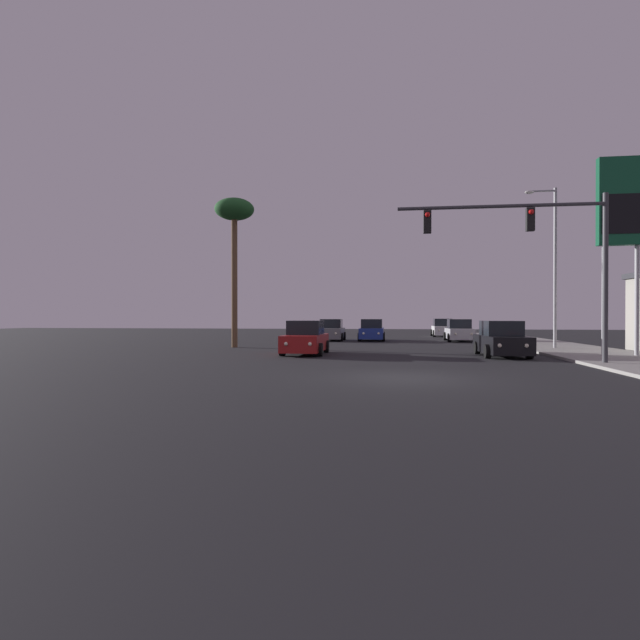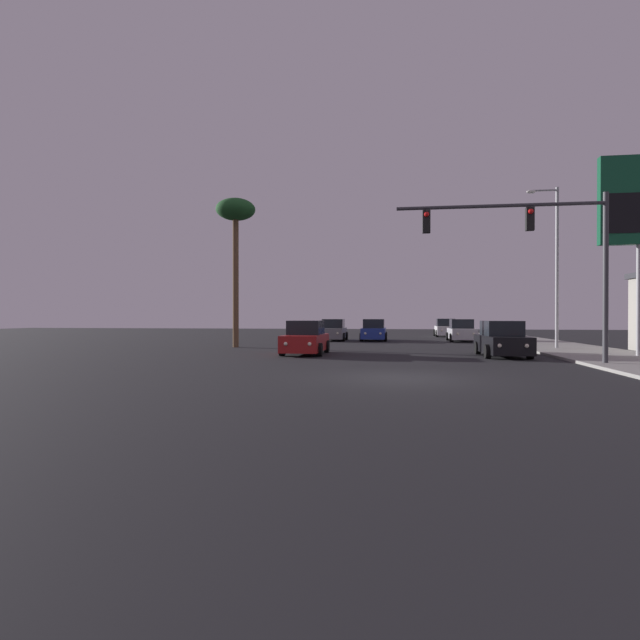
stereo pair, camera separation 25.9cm
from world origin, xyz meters
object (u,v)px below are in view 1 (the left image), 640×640
Objects in this scene: car_red at (305,339)px; palm_tree_near at (234,218)px; car_silver at (459,331)px; car_white at (443,328)px; street_lamp at (553,259)px; gas_station_sign at (621,212)px; car_blue at (372,331)px; traffic_light_mast at (542,243)px; car_grey at (331,331)px; car_black at (502,340)px.

palm_tree_near is (-5.18, 4.88, 7.14)m from car_red.
car_silver is 1.00× the size of car_white.
car_white is at bearing 102.09° from street_lamp.
palm_tree_near is at bearing 165.26° from gas_station_sign.
car_white is (-0.24, 9.10, 0.00)m from car_silver.
gas_station_sign reaches higher than car_red.
car_silver is at bearing 92.64° from car_white.
car_blue is 0.54× the size of traffic_light_mast.
car_blue is 3.17m from car_grey.
car_blue is 16.09m from car_black.
car_red is 14.85m from street_lamp.
car_grey is 0.47× the size of palm_tree_near.
car_grey is at bearing 2.57° from car_silver.
gas_station_sign is at bearing 179.64° from car_red.
car_blue is 14.87m from car_red.
car_red is 0.48× the size of palm_tree_near.
traffic_light_mast reaches higher than car_red.
car_red is at bearing 69.64° from car_white.
car_red is at bearing -159.55° from street_lamp.
car_white is at bearing -87.53° from car_silver.
gas_station_sign reaches higher than car_blue.
car_grey is at bearing 7.09° from car_blue.
car_blue is at bearing 128.08° from gas_station_sign.
car_grey is 16.99m from street_lamp.
gas_station_sign is at bearing -14.74° from palm_tree_near.
traffic_light_mast is at bearing 96.30° from car_black.
traffic_light_mast is at bearing -109.72° from street_lamp.
car_blue is at bearing 50.24° from palm_tree_near.
car_white is at bearing 102.41° from gas_station_sign.
car_black is 1.00× the size of car_red.
car_black is at bearing 177.91° from gas_station_sign.
car_black is 17.31m from car_grey.
street_lamp reaches higher than traffic_light_mast.
car_black is at bearing 90.46° from car_silver.
gas_station_sign reaches higher than car_silver.
car_silver is 0.54× the size of traffic_light_mast.
street_lamp is (13.55, -9.27, 4.36)m from car_grey.
car_grey and car_white have the same top height.
street_lamp is at bearing 145.35° from car_grey.
car_blue is 19.82m from gas_station_sign.
traffic_light_mast is at bearing 92.42° from car_silver.
car_black is at bearing 98.38° from traffic_light_mast.
traffic_light_mast is (0.60, -4.09, 4.00)m from car_black.
car_black is 14.63m from car_silver.
car_grey is at bearing -88.10° from car_red.
gas_station_sign is (5.17, -0.19, 5.86)m from car_black.
car_grey is 21.58m from gas_station_sign.
car_red is (-2.90, -14.58, 0.00)m from car_blue.
gas_station_sign reaches higher than traffic_light_mast.
gas_station_sign reaches higher than palm_tree_near.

